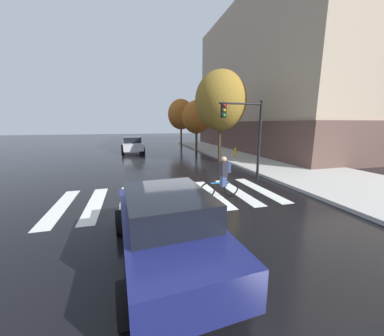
# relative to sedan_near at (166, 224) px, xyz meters

# --- Properties ---
(ground_plane) EXTENTS (120.00, 120.00, 0.00)m
(ground_plane) POSITION_rel_sedan_near_xyz_m (0.96, 4.13, -0.82)
(ground_plane) COLOR black
(sidewalk) EXTENTS (6.50, 50.00, 0.15)m
(sidewalk) POSITION_rel_sedan_near_xyz_m (9.71, 4.13, -0.75)
(sidewalk) COLOR #B2AFA8
(sidewalk) RESTS_ON ground
(crosswalk_stripes) EXTENTS (8.81, 3.94, 0.01)m
(crosswalk_stripes) POSITION_rel_sedan_near_xyz_m (0.85, 4.13, -0.81)
(crosswalk_stripes) COLOR silver
(crosswalk_stripes) RESTS_ON ground
(sedan_near) EXTENTS (2.40, 4.71, 1.59)m
(sedan_near) POSITION_rel_sedan_near_xyz_m (0.00, 0.00, 0.00)
(sedan_near) COLOR navy
(sedan_near) RESTS_ON ground
(sedan_mid) EXTENTS (2.41, 4.82, 1.63)m
(sedan_mid) POSITION_rel_sedan_near_xyz_m (-0.58, 19.42, 0.02)
(sedan_mid) COLOR #B7B7BC
(sedan_mid) RESTS_ON ground
(cyclist) EXTENTS (1.71, 0.36, 1.69)m
(cyclist) POSITION_rel_sedan_near_xyz_m (2.89, 3.63, 0.02)
(cyclist) COLOR black
(cyclist) RESTS_ON ground
(traffic_light_near) EXTENTS (2.47, 0.28, 4.20)m
(traffic_light_near) POSITION_rel_sedan_near_xyz_m (5.26, 6.16, 2.04)
(traffic_light_near) COLOR black
(traffic_light_near) RESTS_ON ground
(fire_hydrant) EXTENTS (0.33, 0.22, 0.78)m
(fire_hydrant) POSITION_rel_sedan_near_xyz_m (8.05, 12.91, -0.29)
(fire_hydrant) COLOR gold
(fire_hydrant) RESTS_ON sidewalk
(street_tree_near) EXTENTS (3.91, 3.91, 6.96)m
(street_tree_near) POSITION_rel_sedan_near_xyz_m (6.08, 11.75, 3.88)
(street_tree_near) COLOR #4C3823
(street_tree_near) RESTS_ON ground
(street_tree_mid) EXTENTS (3.05, 3.05, 5.43)m
(street_tree_mid) POSITION_rel_sedan_near_xyz_m (6.21, 18.64, 2.84)
(street_tree_mid) COLOR #4C3823
(street_tree_mid) RESTS_ON ground
(street_tree_far) EXTENTS (3.50, 3.50, 6.23)m
(street_tree_far) POSITION_rel_sedan_near_xyz_m (6.01, 25.32, 3.39)
(street_tree_far) COLOR #4C3823
(street_tree_far) RESTS_ON ground
(corner_building) EXTENTS (17.26, 23.18, 15.39)m
(corner_building) POSITION_rel_sedan_near_xyz_m (18.80, 18.18, 6.82)
(corner_building) COLOR brown
(corner_building) RESTS_ON ground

